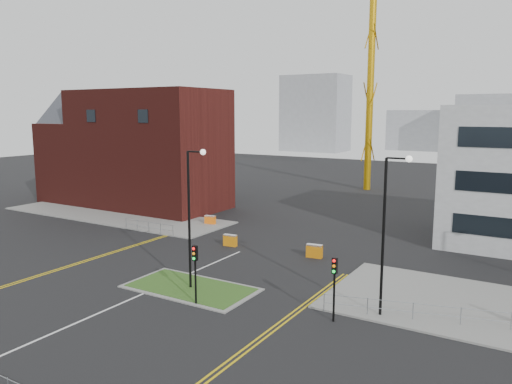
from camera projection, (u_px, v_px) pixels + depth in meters
ground at (69, 326)px, 26.90m from camera, size 200.00×200.00×0.00m
pavement_left at (114, 215)px, 55.68m from camera, size 28.00×8.00×0.12m
island_kerb at (191, 288)px, 32.64m from camera, size 8.60×4.60×0.08m
grass_island at (191, 288)px, 32.63m from camera, size 8.00×4.00×0.12m
brick_building at (131, 150)px, 61.20m from camera, size 24.20×10.07×14.24m
streetlamp_island at (192, 208)px, 31.67m from camera, size 1.46×0.36×9.18m
streetlamp_right_near at (388, 223)px, 27.25m from camera, size 1.46×0.36×9.18m
traffic_light_island at (195, 264)px, 29.51m from camera, size 0.28×0.33×3.65m
traffic_light_right at (334, 277)px, 27.12m from camera, size 0.28×0.33×3.65m
railing_left at (149, 225)px, 47.61m from camera, size 6.05×0.05×1.10m
railing_right at (511, 318)px, 26.05m from camera, size 19.05×5.05×1.10m
centre_line at (98, 314)px, 28.59m from camera, size 0.15×30.00×0.01m
yellow_left_a at (98, 256)px, 39.94m from camera, size 0.12×24.00×0.01m
yellow_left_b at (101, 257)px, 39.79m from camera, size 0.12×24.00×0.01m
yellow_right_a at (276, 324)px, 27.13m from camera, size 0.12×20.00×0.01m
yellow_right_b at (281, 326)px, 26.98m from camera, size 0.12×20.00×0.01m
skyline_a at (315, 114)px, 147.02m from camera, size 18.00×12.00×22.00m
skyline_b at (506, 125)px, 130.47m from camera, size 24.00×12.00×16.00m
skyline_d at (441, 130)px, 148.41m from camera, size 30.00×12.00×12.00m
barrier_left at (210, 220)px, 51.01m from camera, size 1.20×0.53×0.97m
barrier_mid at (230, 240)px, 42.95m from camera, size 1.22×0.49×1.01m
barrier_right at (314, 250)px, 39.51m from camera, size 1.32×0.57×1.08m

